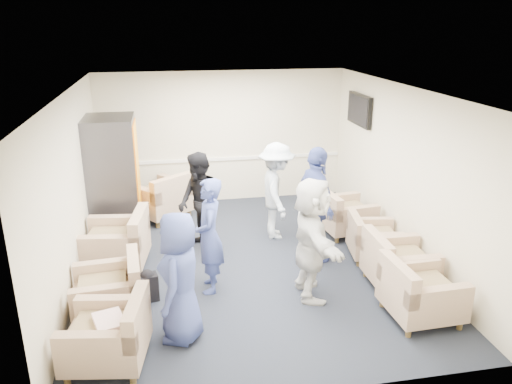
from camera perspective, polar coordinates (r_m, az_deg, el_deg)
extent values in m
plane|color=black|center=(7.98, -0.94, -8.06)|extent=(6.00, 6.00, 0.00)
plane|color=silver|center=(7.16, -1.06, 11.54)|extent=(6.00, 6.00, 0.00)
cube|color=beige|center=(10.33, -3.81, 6.23)|extent=(5.00, 0.02, 2.70)
cube|color=beige|center=(4.76, 5.17, -9.75)|extent=(5.00, 0.02, 2.70)
cube|color=beige|center=(7.48, -20.23, 0.05)|extent=(0.02, 6.00, 2.70)
cube|color=beige|center=(8.23, 16.43, 2.14)|extent=(0.02, 6.00, 2.70)
cube|color=white|center=(10.42, -3.74, 3.79)|extent=(4.98, 0.04, 0.06)
cube|color=black|center=(9.65, 11.74, 9.20)|extent=(0.07, 1.00, 0.58)
cube|color=black|center=(9.63, 11.54, 9.20)|extent=(0.01, 0.92, 0.50)
cube|color=#48484F|center=(9.69, 11.90, 8.33)|extent=(0.04, 0.10, 0.25)
cube|color=tan|center=(5.99, -16.69, -16.17)|extent=(0.98, 0.98, 0.28)
cube|color=olive|center=(5.88, -16.87, -14.65)|extent=(0.67, 0.64, 0.10)
cube|color=tan|center=(5.72, -13.48, -13.58)|extent=(0.28, 0.86, 0.40)
cube|color=tan|center=(6.81, -16.57, -11.54)|extent=(0.91, 0.91, 0.28)
cube|color=olive|center=(6.72, -16.72, -10.15)|extent=(0.63, 0.59, 0.10)
cube|color=tan|center=(6.64, -13.78, -8.78)|extent=(0.21, 0.85, 0.40)
cube|color=tan|center=(8.02, -15.81, -6.38)|extent=(1.07, 1.07, 0.31)
cube|color=olive|center=(7.93, -15.95, -4.99)|extent=(0.74, 0.70, 0.11)
cube|color=tan|center=(7.78, -13.21, -3.87)|extent=(0.29, 0.96, 0.45)
cube|color=tan|center=(6.84, 18.36, -11.56)|extent=(0.89, 0.89, 0.28)
cube|color=olive|center=(6.75, 18.53, -10.15)|extent=(0.62, 0.58, 0.10)
cube|color=tan|center=(6.51, 15.91, -9.47)|extent=(0.17, 0.86, 0.40)
cube|color=tan|center=(7.49, 16.05, -8.50)|extent=(0.88, 0.88, 0.28)
cube|color=olive|center=(7.41, 16.18, -7.18)|extent=(0.61, 0.57, 0.10)
cube|color=tan|center=(7.20, 13.69, -6.39)|extent=(0.16, 0.87, 0.41)
cube|color=tan|center=(8.28, 13.29, -5.78)|extent=(0.86, 0.86, 0.25)
cube|color=olive|center=(8.21, 13.38, -4.72)|extent=(0.59, 0.56, 0.09)
cube|color=tan|center=(8.09, 11.30, -3.92)|extent=(0.24, 0.76, 0.35)
cube|color=tan|center=(9.09, 10.26, -3.08)|extent=(0.94, 0.94, 0.28)
cube|color=olive|center=(9.02, 10.33, -1.97)|extent=(0.65, 0.62, 0.10)
cube|color=tan|center=(8.81, 8.36, -1.33)|extent=(0.24, 0.86, 0.40)
cube|color=tan|center=(9.83, -10.88, -1.19)|extent=(1.34, 1.34, 0.31)
cube|color=olive|center=(9.76, -10.95, -0.02)|extent=(0.89, 0.90, 0.11)
cube|color=tan|center=(9.41, -9.51, 0.42)|extent=(0.84, 0.71, 0.45)
cube|color=#48484F|center=(8.99, -16.03, 1.61)|extent=(0.83, 1.00, 2.11)
cube|color=#FF5005|center=(8.93, -13.37, 2.42)|extent=(0.02, 0.85, 1.69)
cube|color=black|center=(9.21, -12.94, -2.84)|extent=(0.02, 0.50, 0.13)
cube|color=black|center=(7.06, -12.23, -10.61)|extent=(0.30, 0.24, 0.38)
sphere|color=black|center=(6.98, -12.33, -9.39)|extent=(0.19, 0.19, 0.19)
cube|color=white|center=(5.85, -16.42, -14.16)|extent=(0.40, 0.47, 0.11)
imported|color=#3A498D|center=(5.95, -8.66, -9.65)|extent=(0.71, 0.90, 1.60)
imported|color=#3A498D|center=(6.93, -5.36, -5.00)|extent=(0.44, 0.63, 1.65)
imported|color=black|center=(8.11, -6.47, -1.30)|extent=(0.87, 0.98, 1.66)
imported|color=white|center=(8.60, 2.35, 0.11)|extent=(0.71, 1.14, 1.69)
imported|color=#3A498D|center=(7.78, 6.83, -1.49)|extent=(0.59, 1.13, 1.85)
imported|color=silver|center=(6.77, 6.36, -5.31)|extent=(0.62, 1.62, 1.71)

